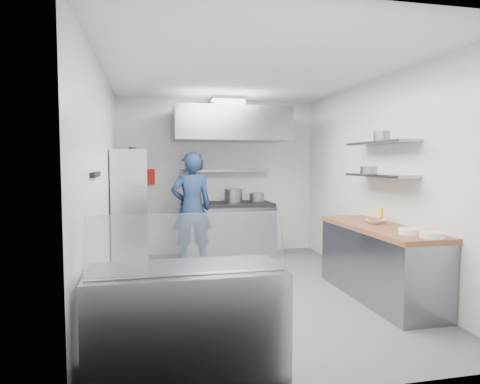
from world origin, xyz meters
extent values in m
plane|color=#4C4C4E|center=(0.00, 0.00, 0.00)|extent=(5.00, 5.00, 0.00)
plane|color=silver|center=(0.00, 0.00, 2.80)|extent=(5.00, 5.00, 0.00)
cube|color=white|center=(0.00, 2.50, 1.40)|extent=(3.60, 2.80, 0.02)
cube|color=white|center=(0.00, -2.50, 1.40)|extent=(3.60, 2.80, 0.02)
cube|color=white|center=(-1.80, 0.00, 1.40)|extent=(2.80, 5.00, 0.02)
cube|color=white|center=(1.80, 0.00, 1.40)|extent=(2.80, 5.00, 0.02)
cube|color=gray|center=(0.10, 2.10, 0.45)|extent=(1.60, 0.80, 0.90)
cube|color=black|center=(0.10, 2.10, 0.93)|extent=(1.57, 0.78, 0.06)
cylinder|color=slate|center=(-0.42, 2.04, 1.06)|extent=(0.29, 0.29, 0.20)
cylinder|color=slate|center=(0.21, 2.08, 1.08)|extent=(0.32, 0.32, 0.24)
cylinder|color=slate|center=(0.66, 2.17, 1.04)|extent=(0.26, 0.26, 0.16)
cube|color=gray|center=(0.10, 2.34, 1.52)|extent=(1.60, 0.30, 0.04)
cylinder|color=slate|center=(-0.42, 2.31, 1.63)|extent=(0.24, 0.24, 0.18)
cube|color=gray|center=(0.10, 1.93, 2.30)|extent=(1.90, 1.15, 0.55)
cube|color=slate|center=(0.10, 2.15, 2.68)|extent=(0.55, 0.55, 0.24)
cube|color=#B8110E|center=(-1.25, 2.44, 1.42)|extent=(0.22, 0.10, 0.26)
imported|color=#182849|center=(-0.57, 1.65, 0.92)|extent=(0.70, 0.48, 1.84)
cube|color=silver|center=(-1.53, 1.28, 0.93)|extent=(0.50, 0.90, 1.85)
cube|color=white|center=(-1.53, 1.02, 0.80)|extent=(0.14, 0.18, 0.16)
cube|color=yellow|center=(-1.53, 1.31, 1.30)|extent=(0.14, 0.18, 0.16)
cylinder|color=black|center=(-1.48, 1.12, 1.80)|extent=(0.11, 0.11, 0.18)
cube|color=black|center=(-1.78, -0.90, 1.55)|extent=(0.04, 0.55, 0.05)
cube|color=gray|center=(1.48, -0.60, 0.42)|extent=(0.62, 2.00, 0.84)
cube|color=brown|center=(1.48, -0.60, 0.87)|extent=(0.65, 2.04, 0.06)
cylinder|color=white|center=(1.55, -1.48, 0.93)|extent=(0.25, 0.25, 0.06)
cylinder|color=white|center=(1.46, -1.23, 0.93)|extent=(0.23, 0.23, 0.06)
cylinder|color=#CA6639|center=(1.55, -0.35, 0.93)|extent=(0.18, 0.18, 0.06)
cylinder|color=yellow|center=(1.65, -0.34, 0.99)|extent=(0.06, 0.06, 0.18)
imported|color=white|center=(1.51, -0.43, 0.93)|extent=(0.23, 0.23, 0.05)
cube|color=gray|center=(1.64, -0.30, 1.50)|extent=(0.30, 1.30, 0.04)
cube|color=gray|center=(1.64, -0.30, 1.92)|extent=(0.30, 1.30, 0.04)
cylinder|color=slate|center=(1.46, -0.35, 1.57)|extent=(0.21, 0.21, 0.10)
cylinder|color=slate|center=(1.78, -0.13, 2.01)|extent=(0.25, 0.25, 0.14)
cube|color=gray|center=(-1.00, -2.00, 0.42)|extent=(1.50, 0.70, 0.85)
cube|color=silver|center=(-1.00, -2.12, 1.07)|extent=(1.47, 0.19, 0.42)
camera|label=1|loc=(-1.29, -5.28, 1.67)|focal=32.00mm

